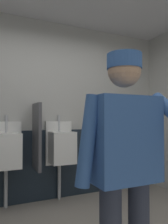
{
  "coord_description": "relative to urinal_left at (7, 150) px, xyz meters",
  "views": [
    {
      "loc": [
        -0.81,
        -1.55,
        1.19
      ],
      "look_at": [
        0.01,
        0.24,
        1.25
      ],
      "focal_mm": 35.2,
      "sensor_mm": 36.0,
      "label": 1
    }
  ],
  "objects": [
    {
      "name": "urinal_left",
      "position": [
        0.0,
        0.0,
        0.0
      ],
      "size": [
        0.4,
        0.34,
        1.24
      ],
      "color": "white",
      "rests_on": "ground_plane"
    },
    {
      "name": "urinal_middle",
      "position": [
        0.75,
        0.0,
        0.0
      ],
      "size": [
        0.4,
        0.34,
        1.24
      ],
      "color": "white",
      "rests_on": "ground_plane"
    },
    {
      "name": "person",
      "position": [
        0.55,
        -1.86,
        0.17
      ],
      "size": [
        0.66,
        0.6,
        1.61
      ],
      "color": "#2D3342",
      "rests_on": "ground_plane"
    },
    {
      "name": "wall_back",
      "position": [
        0.52,
        0.22,
        0.55
      ],
      "size": [
        4.62,
        0.12,
        2.66
      ],
      "primitive_type": "cube",
      "color": "#B2B2AD",
      "rests_on": "ground_plane"
    },
    {
      "name": "privacy_divider_panel",
      "position": [
        0.37,
        -0.07,
        0.17
      ],
      "size": [
        0.04,
        0.4,
        0.9
      ],
      "primitive_type": "cube",
      "color": "#4C4C51"
    },
    {
      "name": "wainscot_band_back",
      "position": [
        0.52,
        0.14,
        -0.27
      ],
      "size": [
        4.02,
        0.03,
        1.02
      ],
      "primitive_type": "cube",
      "color": "#19232D",
      "rests_on": "ground_plane"
    }
  ]
}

